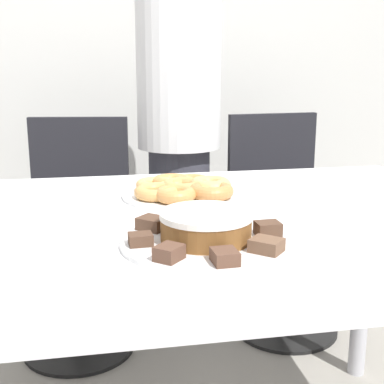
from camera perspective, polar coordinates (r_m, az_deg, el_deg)
wall_back at (r=2.80m, az=-6.07°, el=17.35°), size 8.00×0.05×2.60m
table at (r=1.27m, az=0.58°, el=-6.48°), size 1.50×1.03×0.77m
person_standing at (r=2.19m, az=-1.40°, el=6.54°), size 0.34×0.34×1.60m
office_chair_left at (r=2.16m, az=-12.16°, el=-5.11°), size 0.50×0.50×0.90m
office_chair_right at (r=2.29m, az=9.70°, el=-3.89°), size 0.47×0.47×0.90m
plate_cake at (r=1.06m, az=1.49°, el=-5.37°), size 0.34×0.34×0.01m
plate_donuts at (r=1.43m, az=-1.10°, el=-0.30°), size 0.33×0.33×0.01m
frosted_cake at (r=1.05m, az=1.50°, el=-3.62°), size 0.18×0.18×0.06m
lamington_0 at (r=0.94m, az=3.52°, el=-6.89°), size 0.05×0.05×0.02m
lamington_1 at (r=1.00m, az=7.95°, el=-5.65°), size 0.07×0.07×0.02m
lamington_2 at (r=1.09m, az=8.09°, el=-3.89°), size 0.05×0.04×0.03m
lamington_3 at (r=1.16m, az=4.72°, el=-2.82°), size 0.08×0.08×0.02m
lamington_4 at (r=1.18m, az=-0.11°, el=-2.64°), size 0.04×0.05×0.02m
lamington_5 at (r=1.12m, az=-4.23°, el=-3.35°), size 0.07×0.07×0.03m
lamington_6 at (r=1.03m, az=-5.51°, el=-5.04°), size 0.05×0.04×0.02m
lamington_7 at (r=0.95m, az=-2.46°, el=-6.49°), size 0.06×0.06×0.03m
donut_0 at (r=1.43m, az=-1.10°, el=0.58°), size 0.12×0.12×0.04m
donut_1 at (r=1.34m, az=-1.78°, el=-0.28°), size 0.11×0.11×0.03m
donut_2 at (r=1.38m, az=2.04°, el=0.10°), size 0.12×0.12×0.04m
donut_3 at (r=1.43m, az=1.95°, el=0.71°), size 0.11×0.11×0.04m
donut_4 at (r=1.48m, az=0.02°, el=1.03°), size 0.11×0.11×0.03m
donut_5 at (r=1.49m, az=-2.12°, el=1.06°), size 0.11×0.11×0.03m
donut_6 at (r=1.46m, az=-3.93°, el=0.75°), size 0.11×0.11×0.03m
donut_7 at (r=1.38m, az=-3.78°, el=-0.01°), size 0.12×0.12×0.03m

